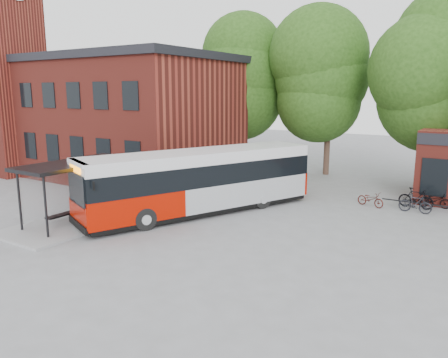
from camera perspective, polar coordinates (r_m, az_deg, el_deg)
The scene contains 13 objects.
ground at distance 19.22m, azimuth -7.35°, elevation -7.01°, with size 100.00×100.00×0.00m, color slate.
station_building at distance 33.82m, azimuth -14.76°, elevation 7.96°, with size 18.40×10.40×8.50m, color maroon, non-canonical shape.
clock_tower at distance 36.29m, azimuth -26.70°, elevation 15.03°, with size 5.20×5.20×18.20m, color maroon, non-canonical shape.
bus_shelter at distance 21.30m, azimuth -18.54°, elevation -1.65°, with size 3.60×7.00×2.90m, color black, non-canonical shape.
bike_rail at distance 24.75m, azimuth 25.83°, elevation -3.45°, with size 5.20×0.10×0.38m, color black, non-canonical shape.
tree_0 at distance 34.82m, azimuth 1.90°, elevation 10.46°, with size 7.92×7.92×11.00m, color #1F4111, non-canonical shape.
tree_1 at distance 32.76m, azimuth 13.55°, elevation 9.58°, with size 7.92×7.92×10.40m, color #1F4111, non-canonical shape.
tree_2 at distance 30.16m, azimuth 25.73°, elevation 9.24°, with size 7.92×7.92×11.00m, color #1F4111, non-canonical shape.
city_bus at distance 21.91m, azimuth -3.06°, elevation -0.38°, with size 2.64×12.41×3.15m, color #AF1000, non-canonical shape.
bicycle_0 at distance 24.56m, azimuth 18.59°, elevation -2.50°, with size 0.53×1.53×0.80m, color #47120D.
bicycle_1 at distance 24.06m, azimuth 23.69°, elevation -2.96°, with size 0.45×1.59×0.96m, color #212228.
bicycle_3 at distance 25.03m, azimuth 23.78°, elevation -2.31°, with size 0.50×1.78×1.07m, color black.
bicycle_4 at distance 25.52m, azimuth 25.80°, elevation -2.51°, with size 0.55×1.58×0.83m, color black.
Camera 1 is at (11.81, -13.92, 6.01)m, focal length 35.00 mm.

